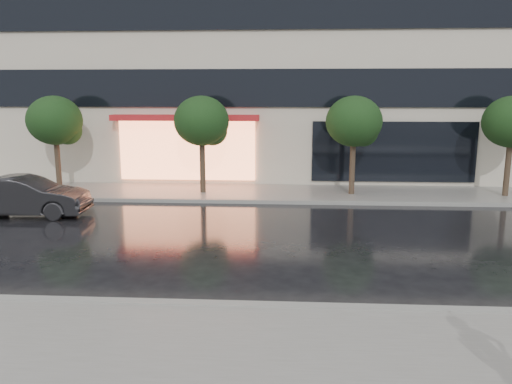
{
  "coord_description": "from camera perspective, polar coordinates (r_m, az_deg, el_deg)",
  "views": [
    {
      "loc": [
        0.37,
        -9.81,
        4.0
      ],
      "look_at": [
        -0.44,
        3.54,
        1.4
      ],
      "focal_mm": 35.0,
      "sensor_mm": 36.0,
      "label": 1
    }
  ],
  "objects": [
    {
      "name": "ground",
      "position": [
        10.6,
        1.23,
        -11.17
      ],
      "size": [
        120.0,
        120.0,
        0.0
      ],
      "primitive_type": "plane",
      "color": "black",
      "rests_on": "ground"
    },
    {
      "name": "sidewalk_near",
      "position": [
        7.66,
        0.21,
        -19.95
      ],
      "size": [
        60.0,
        4.5,
        0.12
      ],
      "primitive_type": "cube",
      "color": "slate",
      "rests_on": "ground"
    },
    {
      "name": "sidewalk_far",
      "position": [
        20.44,
        2.37,
        -0.12
      ],
      "size": [
        60.0,
        3.5,
        0.12
      ],
      "primitive_type": "cube",
      "color": "slate",
      "rests_on": "ground"
    },
    {
      "name": "curb_near",
      "position": [
        9.65,
        0.99,
        -13.02
      ],
      "size": [
        60.0,
        0.25,
        0.14
      ],
      "primitive_type": "cube",
      "color": "gray",
      "rests_on": "ground"
    },
    {
      "name": "curb_far",
      "position": [
        18.73,
        2.27,
        -1.12
      ],
      "size": [
        60.0,
        0.25,
        0.14
      ],
      "primitive_type": "cube",
      "color": "gray",
      "rests_on": "ground"
    },
    {
      "name": "tree_far_west",
      "position": [
        21.94,
        -21.83,
        7.41
      ],
      "size": [
        2.2,
        2.2,
        3.99
      ],
      "color": "#33261C",
      "rests_on": "ground"
    },
    {
      "name": "tree_mid_west",
      "position": [
        20.14,
        -6.04,
        7.87
      ],
      "size": [
        2.2,
        2.2,
        3.99
      ],
      "color": "#33261C",
      "rests_on": "ground"
    },
    {
      "name": "tree_mid_east",
      "position": [
        20.05,
        11.29,
        7.71
      ],
      "size": [
        2.2,
        2.2,
        3.99
      ],
      "color": "#33261C",
      "rests_on": "ground"
    },
    {
      "name": "parked_car",
      "position": [
        18.34,
        -24.86,
        -0.47
      ],
      "size": [
        4.18,
        1.65,
        1.35
      ],
      "primitive_type": "imported",
      "rotation": [
        0.0,
        0.0,
        1.62
      ],
      "color": "black",
      "rests_on": "ground"
    }
  ]
}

